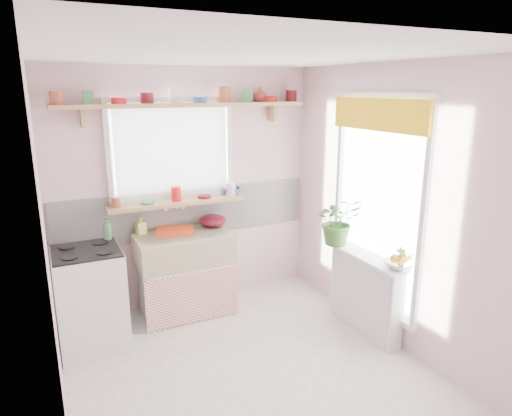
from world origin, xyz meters
name	(u,v)px	position (x,y,z in m)	size (l,w,h in m)	color
room	(275,185)	(0.66, 0.86, 1.37)	(3.20, 3.20, 3.20)	white
sink_unit	(185,273)	(-0.15, 1.29, 0.43)	(0.95, 0.65, 1.11)	white
cooker	(90,298)	(-1.10, 1.05, 0.46)	(0.58, 0.58, 0.93)	white
radiator_ledge	(365,291)	(1.30, 0.20, 0.40)	(0.22, 0.95, 0.78)	white
windowsill	(177,203)	(-0.15, 1.48, 1.14)	(1.40, 0.22, 0.04)	tan
pine_shelf	(187,105)	(0.00, 1.47, 2.12)	(2.52, 0.24, 0.04)	tan
shelf_crockery	(185,97)	(-0.02, 1.47, 2.19)	(2.47, 0.11, 0.12)	#A55133
sill_crockery	(176,196)	(-0.15, 1.48, 1.22)	(1.35, 0.11, 0.12)	#A55133
dish_tray	(175,231)	(-0.21, 1.40, 0.87)	(0.38, 0.28, 0.04)	#ED4415
colander	(213,220)	(0.22, 1.43, 0.91)	(0.29, 0.29, 0.13)	#510D1A
jade_plant	(338,221)	(1.21, 0.56, 1.02)	(0.44, 0.38, 0.48)	#376829
fruit_bowl	(400,265)	(1.33, -0.20, 0.81)	(0.27, 0.27, 0.07)	white
herb_pot	(401,258)	(1.33, -0.20, 0.87)	(0.10, 0.07, 0.19)	#296227
soap_bottle_sink	(141,225)	(-0.53, 1.50, 0.95)	(0.09, 0.09, 0.19)	#D1DA60
sill_cup	(115,201)	(-0.75, 1.54, 1.21)	(0.12, 0.12, 0.10)	beige
sill_bowl	(230,191)	(0.47, 1.54, 1.19)	(0.22, 0.22, 0.07)	#3454A9
shelf_vase	(260,94)	(0.83, 1.53, 2.22)	(0.15, 0.15, 0.16)	#A33D32
cooker_bottle	(107,228)	(-0.88, 1.27, 1.02)	(0.08, 0.08, 0.22)	#408149
fruit	(401,258)	(1.34, -0.19, 0.87)	(0.20, 0.14, 0.10)	orange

